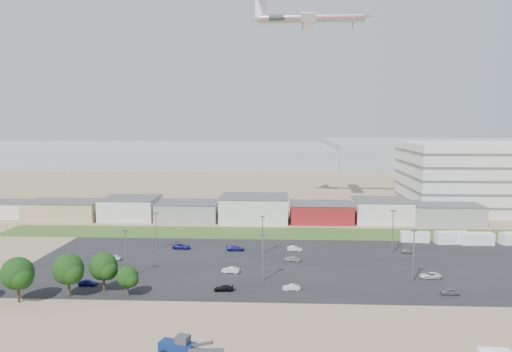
# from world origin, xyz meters

# --- Properties ---
(ground) EXTENTS (700.00, 700.00, 0.00)m
(ground) POSITION_xyz_m (0.00, 0.00, 0.00)
(ground) COLOR #837253
(ground) RESTS_ON ground
(parking_lot) EXTENTS (120.00, 50.00, 0.01)m
(parking_lot) POSITION_xyz_m (5.00, 20.00, 0.01)
(parking_lot) COLOR black
(parking_lot) RESTS_ON ground
(grass_strip) EXTENTS (160.00, 16.00, 0.02)m
(grass_strip) POSITION_xyz_m (0.00, 52.00, 0.01)
(grass_strip) COLOR #2F5720
(grass_strip) RESTS_ON ground
(hills_backdrop) EXTENTS (700.00, 200.00, 9.00)m
(hills_backdrop) POSITION_xyz_m (40.00, 315.00, 4.50)
(hills_backdrop) COLOR gray
(hills_backdrop) RESTS_ON ground
(building_row) EXTENTS (170.00, 20.00, 8.00)m
(building_row) POSITION_xyz_m (-17.00, 71.00, 4.00)
(building_row) COLOR silver
(building_row) RESTS_ON ground
(telehandler) EXTENTS (8.45, 4.87, 3.34)m
(telehandler) POSITION_xyz_m (-11.55, -26.65, 1.67)
(telehandler) COLOR navy
(telehandler) RESTS_ON ground
(box_trailer_a) EXTENTS (7.72, 3.16, 2.82)m
(box_trailer_a) POSITION_xyz_m (39.39, 43.35, 1.41)
(box_trailer_a) COLOR silver
(box_trailer_a) RESTS_ON ground
(box_trailer_b) EXTENTS (8.95, 3.92, 3.25)m
(box_trailer_b) POSITION_xyz_m (48.78, 41.99, 1.62)
(box_trailer_b) COLOR silver
(box_trailer_b) RESTS_ON ground
(box_trailer_c) EXTENTS (8.64, 2.81, 3.22)m
(box_trailer_c) POSITION_xyz_m (55.04, 41.07, 1.61)
(box_trailer_c) COLOR silver
(box_trailer_c) RESTS_ON ground
(tree_left) EXTENTS (6.29, 6.29, 9.43)m
(tree_left) POSITION_xyz_m (-44.76, -6.79, 4.72)
(tree_left) COLOR black
(tree_left) RESTS_ON ground
(tree_mid) EXTENTS (6.13, 6.13, 9.20)m
(tree_mid) POSITION_xyz_m (-36.90, -3.35, 4.60)
(tree_mid) COLOR black
(tree_mid) RESTS_ON ground
(tree_right) EXTENTS (5.79, 5.79, 8.68)m
(tree_right) POSITION_xyz_m (-31.34, -0.21, 4.34)
(tree_right) COLOR black
(tree_right) RESTS_ON ground
(tree_near) EXTENTS (4.32, 4.32, 6.48)m
(tree_near) POSITION_xyz_m (-25.95, -2.49, 3.24)
(tree_near) COLOR black
(tree_near) RESTS_ON ground
(lightpole_front_l) EXTENTS (1.20, 0.50, 10.21)m
(lightpole_front_l) POSITION_xyz_m (-29.54, 8.13, 5.11)
(lightpole_front_l) COLOR slate
(lightpole_front_l) RESTS_ON ground
(lightpole_front_m) EXTENTS (1.14, 0.48, 9.70)m
(lightpole_front_m) POSITION_xyz_m (-0.89, 7.50, 4.85)
(lightpole_front_m) COLOR slate
(lightpole_front_m) RESTS_ON ground
(lightpole_front_r) EXTENTS (1.26, 0.53, 10.75)m
(lightpole_front_r) POSITION_xyz_m (29.86, 8.72, 5.37)
(lightpole_front_r) COLOR slate
(lightpole_front_r) RESTS_ON ground
(lightpole_back_l) EXTENTS (1.13, 0.47, 9.61)m
(lightpole_back_l) POSITION_xyz_m (-29.13, 31.75, 4.80)
(lightpole_back_l) COLOR slate
(lightpole_back_l) RESTS_ON ground
(lightpole_back_m) EXTENTS (1.12, 0.47, 9.56)m
(lightpole_back_m) POSITION_xyz_m (-1.75, 28.76, 4.78)
(lightpole_back_m) COLOR slate
(lightpole_back_m) RESTS_ON ground
(lightpole_back_r) EXTENTS (1.28, 0.53, 10.87)m
(lightpole_back_r) POSITION_xyz_m (30.51, 30.72, 5.43)
(lightpole_back_r) COLOR slate
(lightpole_back_r) RESTS_ON ground
(airliner) EXTENTS (47.80, 33.77, 13.70)m
(airliner) POSITION_xyz_m (13.55, 94.64, 70.00)
(airliner) COLOR silver
(parked_car_0) EXTENTS (4.67, 2.55, 1.24)m
(parked_car_0) POSITION_xyz_m (34.05, 11.02, 0.62)
(parked_car_0) COLOR silver
(parked_car_0) RESTS_ON ground
(parked_car_2) EXTENTS (3.51, 1.42, 1.19)m
(parked_car_2) POSITION_xyz_m (34.77, 1.08, 0.60)
(parked_car_2) COLOR #595B5E
(parked_car_2) RESTS_ON ground
(parked_car_3) EXTENTS (3.89, 1.77, 1.11)m
(parked_car_3) POSITION_xyz_m (-8.24, 1.08, 0.55)
(parked_car_3) COLOR black
(parked_car_3) RESTS_ON ground
(parked_car_4) EXTENTS (3.99, 1.72, 1.28)m
(parked_car_4) POSITION_xyz_m (-8.08, 12.82, 0.64)
(parked_car_4) COLOR silver
(parked_car_4) RESTS_ON ground
(parked_car_5) EXTENTS (3.74, 1.78, 1.23)m
(parked_car_5) POSITION_xyz_m (-36.79, 21.13, 0.62)
(parked_car_5) COLOR silver
(parked_car_5) RESTS_ON ground
(parked_car_6) EXTENTS (4.61, 2.07, 1.31)m
(parked_car_6) POSITION_xyz_m (-8.71, 31.40, 0.66)
(parked_car_6) COLOR navy
(parked_car_6) RESTS_ON ground
(parked_car_7) EXTENTS (3.78, 1.59, 1.22)m
(parked_car_7) POSITION_xyz_m (5.53, 22.36, 0.61)
(parked_car_7) COLOR #595B5E
(parked_car_7) RESTS_ON ground
(parked_car_8) EXTENTS (3.24, 1.41, 1.09)m
(parked_car_8) POSITION_xyz_m (34.42, 31.16, 0.54)
(parked_car_8) COLOR #A5A5AA
(parked_car_8) RESTS_ON ground
(parked_car_9) EXTENTS (4.81, 2.61, 1.28)m
(parked_car_9) POSITION_xyz_m (-22.78, 32.60, 0.64)
(parked_car_9) COLOR navy
(parked_car_9) RESTS_ON ground
(parked_car_10) EXTENTS (3.90, 1.62, 1.13)m
(parked_car_10) POSITION_xyz_m (-35.79, 2.89, 0.56)
(parked_car_10) COLOR navy
(parked_car_10) RESTS_ON ground
(parked_car_11) EXTENTS (3.80, 1.37, 1.25)m
(parked_car_11) POSITION_xyz_m (6.35, 32.08, 0.62)
(parked_car_11) COLOR silver
(parked_car_11) RESTS_ON ground
(parked_car_13) EXTENTS (3.54, 1.43, 1.14)m
(parked_car_13) POSITION_xyz_m (4.87, 2.17, 0.57)
(parked_car_13) COLOR silver
(parked_car_13) RESTS_ON ground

